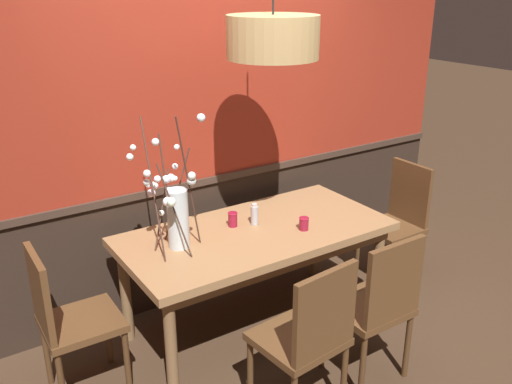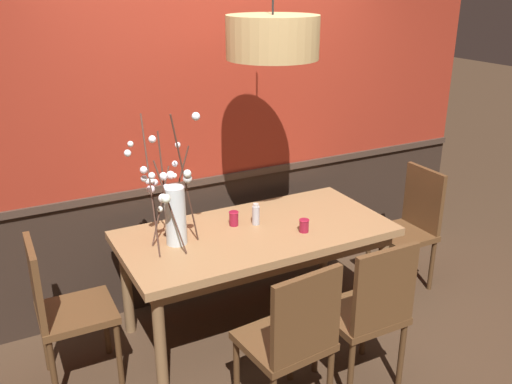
{
  "view_description": "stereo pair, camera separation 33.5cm",
  "coord_description": "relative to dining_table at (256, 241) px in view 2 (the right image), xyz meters",
  "views": [
    {
      "loc": [
        -1.85,
        -2.81,
        2.32
      ],
      "look_at": [
        0.0,
        0.0,
        1.02
      ],
      "focal_mm": 39.14,
      "sensor_mm": 36.0,
      "label": 1
    },
    {
      "loc": [
        -1.56,
        -2.98,
        2.32
      ],
      "look_at": [
        0.0,
        0.0,
        1.02
      ],
      "focal_mm": 39.14,
      "sensor_mm": 36.0,
      "label": 2
    }
  ],
  "objects": [
    {
      "name": "chair_far_side_left",
      "position": [
        -0.29,
        0.86,
        -0.15
      ],
      "size": [
        0.46,
        0.43,
        0.92
      ],
      "color": "brown",
      "rests_on": "ground"
    },
    {
      "name": "chair_head_east_end",
      "position": [
        1.35,
        -0.02,
        -0.14
      ],
      "size": [
        0.41,
        0.41,
        0.95
      ],
      "color": "brown",
      "rests_on": "ground"
    },
    {
      "name": "ground_plane",
      "position": [
        0.0,
        0.0,
        -0.66
      ],
      "size": [
        24.0,
        24.0,
        0.0
      ],
      "primitive_type": "plane",
      "color": "#422D1E"
    },
    {
      "name": "pendant_lamp",
      "position": [
        0.07,
        -0.06,
        1.33
      ],
      "size": [
        0.55,
        0.55,
        0.8
      ],
      "color": "tan"
    },
    {
      "name": "vase_with_blossoms",
      "position": [
        -0.55,
        0.06,
        0.32
      ],
      "size": [
        0.41,
        0.41,
        0.87
      ],
      "color": "silver",
      "rests_on": "dining_table"
    },
    {
      "name": "chair_head_west_end",
      "position": [
        -1.27,
        0.01,
        -0.13
      ],
      "size": [
        0.44,
        0.42,
        0.95
      ],
      "color": "brown",
      "rests_on": "ground"
    },
    {
      "name": "chair_near_side_right",
      "position": [
        0.29,
        -0.86,
        -0.12
      ],
      "size": [
        0.43,
        0.41,
        0.97
      ],
      "color": "brown",
      "rests_on": "ground"
    },
    {
      "name": "chair_near_side_left",
      "position": [
        -0.24,
        -0.88,
        -0.12
      ],
      "size": [
        0.48,
        0.46,
        0.97
      ],
      "color": "brown",
      "rests_on": "ground"
    },
    {
      "name": "condiment_bottle",
      "position": [
        0.04,
        0.08,
        0.16
      ],
      "size": [
        0.05,
        0.05,
        0.15
      ],
      "color": "#ADADB2",
      "rests_on": "dining_table"
    },
    {
      "name": "back_wall",
      "position": [
        0.0,
        0.66,
        0.66
      ],
      "size": [
        4.52,
        0.14,
        2.66
      ],
      "color": "#2D2119",
      "rests_on": "ground"
    },
    {
      "name": "dining_table",
      "position": [
        0.0,
        0.0,
        0.0
      ],
      "size": [
        1.8,
        0.88,
        0.75
      ],
      "color": "#997047",
      "rests_on": "ground"
    },
    {
      "name": "candle_holder_nearer_edge",
      "position": [
        0.27,
        -0.17,
        0.13
      ],
      "size": [
        0.07,
        0.07,
        0.09
      ],
      "color": "maroon",
      "rests_on": "dining_table"
    },
    {
      "name": "candle_holder_nearer_center",
      "position": [
        -0.1,
        0.13,
        0.14
      ],
      "size": [
        0.07,
        0.07,
        0.1
      ],
      "color": "maroon",
      "rests_on": "dining_table"
    }
  ]
}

